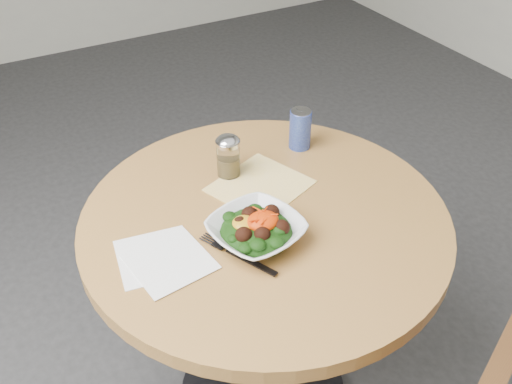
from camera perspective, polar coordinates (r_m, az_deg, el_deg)
table at (r=1.52m, az=0.84°, el=-7.94°), size 0.90×0.90×0.75m
cloth_napkin at (r=1.47m, az=0.42°, el=0.63°), size 0.28×0.27×0.00m
paper_napkins at (r=1.28m, az=-9.30°, el=-6.63°), size 0.21×0.22×0.00m
salad_bowl at (r=1.30m, az=0.02°, el=-3.85°), size 0.25×0.25×0.08m
fork at (r=1.28m, az=-2.09°, el=-6.14°), size 0.10×0.20×0.00m
spice_shaker at (r=1.49m, az=-2.79°, el=3.58°), size 0.06×0.06×0.12m
beverage_can at (r=1.61m, az=4.44°, el=6.31°), size 0.06×0.06×0.12m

